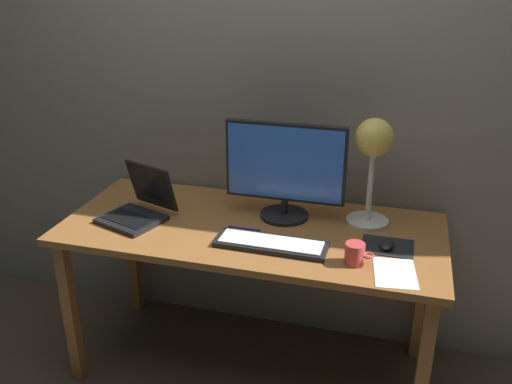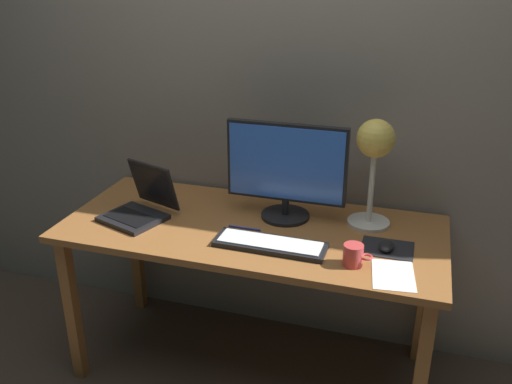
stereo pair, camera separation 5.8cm
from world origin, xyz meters
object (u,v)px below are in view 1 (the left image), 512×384
desk_lamp (373,149)px  mouse (386,244)px  coffee_mug (355,254)px  pen (244,228)px  laptop (141,203)px  monitor (285,168)px  keyboard_main (271,244)px

desk_lamp → mouse: desk_lamp is taller
coffee_mug → pen: size_ratio=0.78×
laptop → desk_lamp: desk_lamp is taller
desk_lamp → coffee_mug: size_ratio=4.19×
laptop → desk_lamp: bearing=12.0°
monitor → pen: bearing=-129.5°
mouse → coffee_mug: 0.19m
keyboard_main → pen: size_ratio=3.16×
coffee_mug → pen: (-0.47, 0.16, -0.04)m
desk_lamp → coffee_mug: bearing=-92.3°
coffee_mug → pen: 0.50m
keyboard_main → laptop: laptop is taller
coffee_mug → pen: coffee_mug is taller
desk_lamp → pen: (-0.49, -0.20, -0.33)m
keyboard_main → desk_lamp: size_ratio=0.97×
desk_lamp → mouse: bearing=-66.5°
keyboard_main → monitor: bearing=92.3°
keyboard_main → pen: bearing=140.5°
monitor → mouse: monitor is taller
monitor → desk_lamp: 0.37m
keyboard_main → pen: (-0.14, 0.12, -0.01)m
keyboard_main → desk_lamp: desk_lamp is taller
monitor → coffee_mug: bearing=-43.4°
monitor → coffee_mug: monitor is taller
pen → laptop: bearing=-179.5°
monitor → keyboard_main: 0.35m
keyboard_main → desk_lamp: 0.57m
mouse → pen: mouse is taller
keyboard_main → mouse: 0.45m
monitor → desk_lamp: size_ratio=1.12×
mouse → pen: 0.58m
desk_lamp → pen: 0.62m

